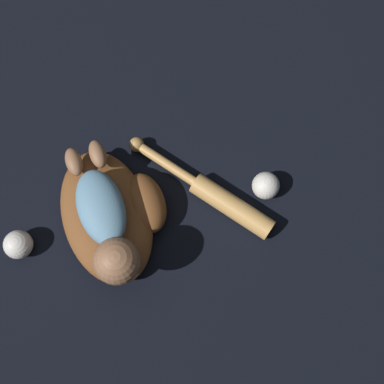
% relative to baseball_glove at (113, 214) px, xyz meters
% --- Properties ---
extents(ground_plane, '(6.00, 6.00, 0.00)m').
position_rel_baseball_glove_xyz_m(ground_plane, '(-0.03, -0.05, -0.05)').
color(ground_plane, black).
extents(baseball_glove, '(0.40, 0.30, 0.10)m').
position_rel_baseball_glove_xyz_m(baseball_glove, '(0.00, 0.00, 0.00)').
color(baseball_glove, brown).
rests_on(baseball_glove, ground).
extents(baby_figure, '(0.39, 0.16, 0.11)m').
position_rel_baseball_glove_xyz_m(baby_figure, '(0.05, -0.01, 0.09)').
color(baby_figure, '#6693B2').
rests_on(baby_figure, baseball_glove).
extents(baseball_bat, '(0.35, 0.34, 0.06)m').
position_rel_baseball_glove_xyz_m(baseball_bat, '(0.00, 0.28, -0.02)').
color(baseball_bat, tan).
rests_on(baseball_bat, ground).
extents(baseball, '(0.07, 0.07, 0.07)m').
position_rel_baseball_glove_xyz_m(baseball, '(-0.00, 0.41, -0.01)').
color(baseball, white).
rests_on(baseball, ground).
extents(baseball_spare, '(0.08, 0.08, 0.08)m').
position_rel_baseball_glove_xyz_m(baseball_spare, '(0.03, -0.25, -0.01)').
color(baseball_spare, white).
rests_on(baseball_spare, ground).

